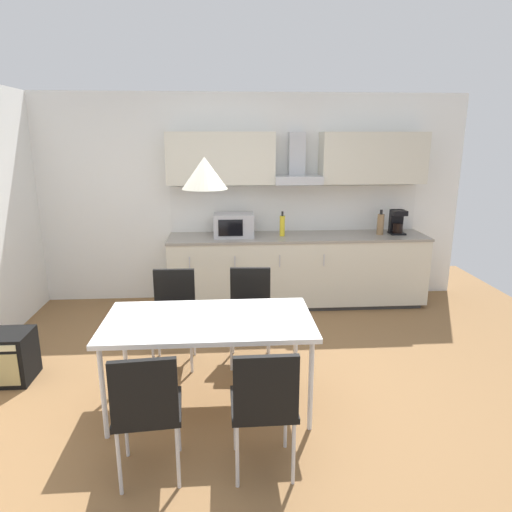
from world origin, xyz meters
TOP-DOWN VIEW (x-y plane):
  - ground_plane at (0.00, 0.00)m, footprint 7.30×7.22m
  - wall_back at (0.00, 2.46)m, footprint 5.84×0.10m
  - kitchen_counter at (0.76, 2.08)m, footprint 3.17×0.68m
  - backsplash_tile at (0.76, 2.40)m, footprint 3.15×0.02m
  - upper_wall_cabinets at (0.76, 2.24)m, footprint 3.15×0.40m
  - microwave at (-0.03, 2.08)m, footprint 0.48×0.35m
  - coffee_maker at (2.01, 2.11)m, footprint 0.18×0.19m
  - bottle_yellow at (0.57, 2.07)m, footprint 0.06×0.06m
  - bottle_brown at (1.79, 2.07)m, footprint 0.08×0.08m
  - dining_table at (-0.27, -0.15)m, footprint 1.57×0.82m
  - chair_near_left at (-0.61, -0.95)m, footprint 0.43×0.43m
  - chair_far_left at (-0.62, 0.64)m, footprint 0.41×0.41m
  - chair_near_right at (0.09, -0.95)m, footprint 0.40×0.40m
  - chair_far_right at (0.09, 0.64)m, footprint 0.43×0.43m
  - guitar_amp at (-2.08, 0.36)m, footprint 0.52×0.37m
  - pendant_lamp at (-0.27, -0.15)m, footprint 0.32×0.32m

SIDE VIEW (x-z plane):
  - ground_plane at x=0.00m, z-range -0.02..0.00m
  - guitar_amp at x=-2.08m, z-range 0.00..0.44m
  - kitchen_counter at x=0.76m, z-range 0.00..0.89m
  - chair_near_left at x=-0.61m, z-range 0.10..0.97m
  - chair_far_left at x=-0.62m, z-range 0.10..0.97m
  - chair_near_right at x=0.09m, z-range 0.10..0.97m
  - chair_far_right at x=0.09m, z-range 0.10..0.97m
  - dining_table at x=-0.27m, z-range 0.32..1.06m
  - bottle_yellow at x=0.57m, z-range 0.86..1.16m
  - bottle_brown at x=1.79m, z-range 0.86..1.17m
  - microwave at x=-0.03m, z-range 0.88..1.16m
  - coffee_maker at x=2.01m, z-range 0.88..1.18m
  - backsplash_tile at x=0.76m, z-range 0.88..1.46m
  - wall_back at x=0.00m, z-range 0.00..2.59m
  - upper_wall_cabinets at x=0.76m, z-range 1.49..2.11m
  - pendant_lamp at x=-0.27m, z-range 1.71..1.93m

